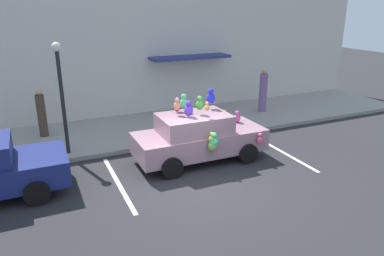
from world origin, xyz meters
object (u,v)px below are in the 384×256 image
at_px(plush_covered_car, 199,136).
at_px(street_lamp_post, 61,87).
at_px(pedestrian_near_shopfront, 263,91).
at_px(pedestrian_walking_past, 42,114).
at_px(teddy_bear_on_sidewalk, 217,120).

height_order(plush_covered_car, street_lamp_post, street_lamp_post).
bearing_deg(street_lamp_post, plush_covered_car, -27.97).
xyz_separation_m(pedestrian_near_shopfront, pedestrian_walking_past, (-9.25, 0.53, -0.07)).
bearing_deg(pedestrian_walking_past, plush_covered_car, -42.69).
height_order(street_lamp_post, pedestrian_walking_past, street_lamp_post).
bearing_deg(pedestrian_near_shopfront, plush_covered_car, -144.18).
distance_m(plush_covered_car, pedestrian_near_shopfront, 6.01).
height_order(plush_covered_car, pedestrian_near_shopfront, plush_covered_car).
xyz_separation_m(street_lamp_post, pedestrian_walking_past, (-0.62, 2.04, -1.35)).
distance_m(plush_covered_car, teddy_bear_on_sidewalk, 3.07).
height_order(plush_covered_car, teddy_bear_on_sidewalk, plush_covered_car).
relative_size(plush_covered_car, pedestrian_walking_past, 2.32).
height_order(teddy_bear_on_sidewalk, pedestrian_walking_past, pedestrian_walking_past).
bearing_deg(plush_covered_car, pedestrian_walking_past, 137.31).
distance_m(plush_covered_car, pedestrian_walking_past, 5.97).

